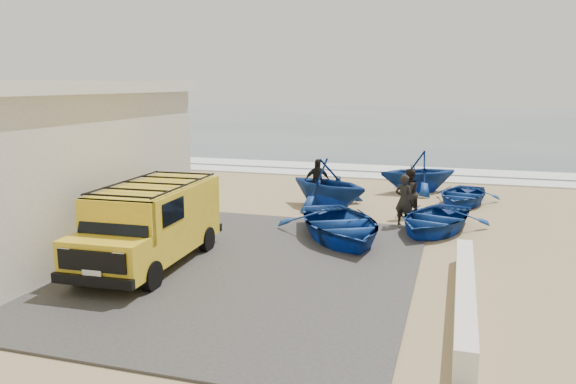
# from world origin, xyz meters

# --- Properties ---
(ground) EXTENTS (160.00, 160.00, 0.00)m
(ground) POSITION_xyz_m (0.00, 0.00, 0.00)
(ground) COLOR tan
(slab) EXTENTS (12.00, 10.00, 0.05)m
(slab) POSITION_xyz_m (-2.00, -2.00, 0.03)
(slab) COLOR #43403D
(slab) RESTS_ON ground
(ocean) EXTENTS (180.00, 88.00, 0.01)m
(ocean) POSITION_xyz_m (0.00, 56.00, 0.00)
(ocean) COLOR #385166
(ocean) RESTS_ON ground
(surf_line) EXTENTS (180.00, 1.60, 0.06)m
(surf_line) POSITION_xyz_m (0.00, 12.00, 0.03)
(surf_line) COLOR white
(surf_line) RESTS_ON ground
(surf_wash) EXTENTS (180.00, 2.20, 0.04)m
(surf_wash) POSITION_xyz_m (0.00, 14.50, 0.02)
(surf_wash) COLOR white
(surf_wash) RESTS_ON ground
(parapet) EXTENTS (0.35, 6.00, 0.55)m
(parapet) POSITION_xyz_m (5.00, -3.00, 0.28)
(parapet) COLOR silver
(parapet) RESTS_ON ground
(van) EXTENTS (1.98, 4.63, 1.96)m
(van) POSITION_xyz_m (-2.08, -2.40, 1.05)
(van) COLOR yellow
(van) RESTS_ON ground
(boat_near_left) EXTENTS (4.59, 5.09, 0.87)m
(boat_near_left) POSITION_xyz_m (1.72, 1.02, 0.43)
(boat_near_left) COLOR navy
(boat_near_left) RESTS_ON ground
(boat_near_right) EXTENTS (3.52, 4.21, 0.75)m
(boat_near_right) POSITION_xyz_m (4.17, 2.70, 0.38)
(boat_near_right) COLOR navy
(boat_near_right) RESTS_ON ground
(boat_mid_left) EXTENTS (4.16, 3.98, 1.69)m
(boat_mid_left) POSITION_xyz_m (0.47, 4.98, 0.85)
(boat_mid_left) COLOR navy
(boat_mid_left) RESTS_ON ground
(boat_mid_right) EXTENTS (2.87, 3.59, 0.66)m
(boat_mid_right) POSITION_xyz_m (4.95, 6.84, 0.33)
(boat_mid_right) COLOR navy
(boat_mid_right) RESTS_ON ground
(boat_far_left) EXTENTS (4.07, 3.91, 1.65)m
(boat_far_left) POSITION_xyz_m (3.25, 8.77, 0.83)
(boat_far_left) COLOR navy
(boat_far_left) RESTS_ON ground
(fisherman_front) EXTENTS (0.68, 0.57, 1.59)m
(fisherman_front) POSITION_xyz_m (3.25, 3.06, 0.80)
(fisherman_front) COLOR black
(fisherman_front) RESTS_ON ground
(fisherman_middle) EXTENTS (0.93, 0.97, 1.58)m
(fisherman_middle) POSITION_xyz_m (3.27, 4.31, 0.79)
(fisherman_middle) COLOR black
(fisherman_middle) RESTS_ON ground
(fisherman_back) EXTENTS (1.02, 0.79, 1.62)m
(fisherman_back) POSITION_xyz_m (-0.03, 5.45, 0.81)
(fisherman_back) COLOR black
(fisherman_back) RESTS_ON ground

